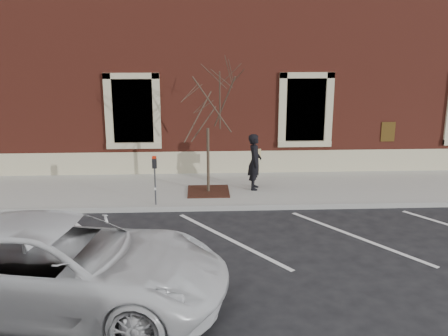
{
  "coord_description": "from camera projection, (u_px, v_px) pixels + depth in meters",
  "views": [
    {
      "loc": [
        -0.7,
        -13.71,
        4.89
      ],
      "look_at": [
        0.0,
        0.6,
        1.1
      ],
      "focal_mm": 40.0,
      "sensor_mm": 36.0,
      "label": 1
    }
  ],
  "objects": [
    {
      "name": "building_civic",
      "position": [
        216.0,
        58.0,
        20.97
      ],
      "size": [
        40.0,
        8.62,
        8.0
      ],
      "color": "maroon",
      "rests_on": "ground"
    },
    {
      "name": "ground",
      "position": [
        225.0,
        210.0,
        14.52
      ],
      "size": [
        120.0,
        120.0,
        0.0
      ],
      "primitive_type": "plane",
      "color": "#28282B",
      "rests_on": "ground"
    },
    {
      "name": "parking_stripes",
      "position": [
        230.0,
        239.0,
        12.4
      ],
      "size": [
        28.0,
        4.4,
        0.01
      ],
      "primitive_type": null,
      "color": "silver",
      "rests_on": "ground"
    },
    {
      "name": "sapling",
      "position": [
        208.0,
        110.0,
        15.03
      ],
      "size": [
        2.22,
        2.22,
        3.7
      ],
      "color": "#483B2B",
      "rests_on": "sidewalk_near"
    },
    {
      "name": "sidewalk_near",
      "position": [
        222.0,
        189.0,
        16.19
      ],
      "size": [
        40.0,
        3.5,
        0.15
      ],
      "primitive_type": "cube",
      "color": "#AAA9A0",
      "rests_on": "ground"
    },
    {
      "name": "curb_near",
      "position": [
        225.0,
        208.0,
        14.45
      ],
      "size": [
        40.0,
        0.12,
        0.15
      ],
      "primitive_type": "cube",
      "color": "#9E9E99",
      "rests_on": "ground"
    },
    {
      "name": "parking_meter",
      "position": [
        155.0,
        171.0,
        14.25
      ],
      "size": [
        0.13,
        0.1,
        1.45
      ],
      "rotation": [
        0.0,
        0.0,
        0.35
      ],
      "color": "#595B60",
      "rests_on": "sidewalk_near"
    },
    {
      "name": "white_truck",
      "position": [
        61.0,
        266.0,
        9.07
      ],
      "size": [
        6.5,
        3.77,
        1.7
      ],
      "primitive_type": "imported",
      "rotation": [
        0.0,
        0.0,
        1.41
      ],
      "color": "silver",
      "rests_on": "ground"
    },
    {
      "name": "tree_grate",
      "position": [
        208.0,
        191.0,
        15.69
      ],
      "size": [
        1.3,
        1.3,
        0.03
      ],
      "primitive_type": "cube",
      "color": "#3E1A14",
      "rests_on": "sidewalk_near"
    },
    {
      "name": "man",
      "position": [
        255.0,
        162.0,
        15.79
      ],
      "size": [
        0.53,
        0.71,
        1.78
      ],
      "primitive_type": "imported",
      "rotation": [
        0.0,
        0.0,
        1.41
      ],
      "color": "black",
      "rests_on": "sidewalk_near"
    }
  ]
}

